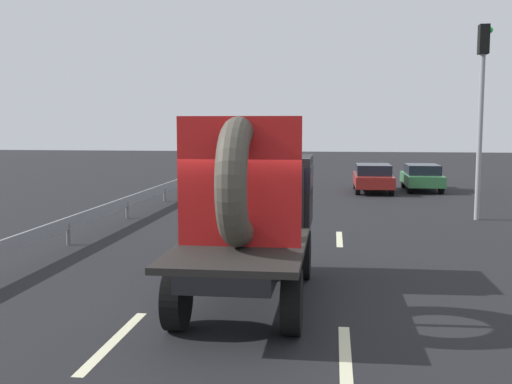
% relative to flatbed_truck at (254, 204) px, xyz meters
% --- Properties ---
extents(ground_plane, '(120.00, 120.00, 0.00)m').
position_rel_flatbed_truck_xyz_m(ground_plane, '(-0.08, -0.78, -1.59)').
color(ground_plane, black).
extents(flatbed_truck, '(2.02, 5.19, 3.15)m').
position_rel_flatbed_truck_xyz_m(flatbed_truck, '(0.00, 0.00, 0.00)').
color(flatbed_truck, black).
rests_on(flatbed_truck, ground_plane).
extents(distant_sedan, '(1.66, 3.86, 1.26)m').
position_rel_flatbed_truck_xyz_m(distant_sedan, '(3.21, 16.99, -0.91)').
color(distant_sedan, black).
rests_on(distant_sedan, ground_plane).
extents(traffic_light, '(0.42, 0.36, 6.11)m').
position_rel_flatbed_truck_xyz_m(traffic_light, '(6.00, 9.17, 2.38)').
color(traffic_light, gray).
rests_on(traffic_light, ground_plane).
extents(guardrail, '(0.10, 17.69, 0.71)m').
position_rel_flatbed_truck_xyz_m(guardrail, '(-5.20, 5.82, -1.05)').
color(guardrail, gray).
rests_on(guardrail, ground_plane).
extents(lane_dash_left_near, '(0.16, 2.51, 0.01)m').
position_rel_flatbed_truck_xyz_m(lane_dash_left_near, '(-1.60, -2.86, -1.58)').
color(lane_dash_left_near, beige).
rests_on(lane_dash_left_near, ground_plane).
extents(lane_dash_left_far, '(0.16, 2.27, 0.01)m').
position_rel_flatbed_truck_xyz_m(lane_dash_left_far, '(-1.60, 5.12, -1.58)').
color(lane_dash_left_far, beige).
rests_on(lane_dash_left_far, ground_plane).
extents(lane_dash_right_near, '(0.16, 2.43, 0.01)m').
position_rel_flatbed_truck_xyz_m(lane_dash_right_near, '(1.60, -3.08, -1.58)').
color(lane_dash_right_near, beige).
rests_on(lane_dash_right_near, ground_plane).
extents(lane_dash_right_far, '(0.16, 2.21, 0.01)m').
position_rel_flatbed_truck_xyz_m(lane_dash_right_far, '(1.60, 5.27, -1.58)').
color(lane_dash_right_far, beige).
rests_on(lane_dash_right_far, ground_plane).
extents(oncoming_car, '(1.59, 3.72, 1.21)m').
position_rel_flatbed_truck_xyz_m(oncoming_car, '(5.49, 17.93, -0.94)').
color(oncoming_car, black).
rests_on(oncoming_car, ground_plane).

